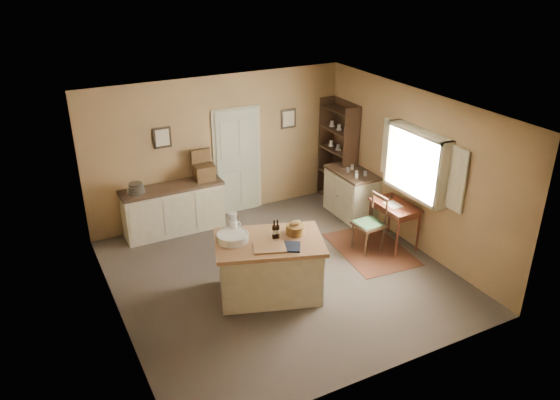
# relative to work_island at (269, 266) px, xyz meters

# --- Properties ---
(ground) EXTENTS (5.00, 5.00, 0.00)m
(ground) POSITION_rel_work_island_xyz_m (0.39, 0.35, -0.48)
(ground) COLOR #4F443D
(ground) RESTS_ON ground
(wall_back) EXTENTS (5.00, 0.10, 2.70)m
(wall_back) POSITION_rel_work_island_xyz_m (0.39, 2.85, 0.87)
(wall_back) COLOR #99754A
(wall_back) RESTS_ON ground
(wall_front) EXTENTS (5.00, 0.10, 2.70)m
(wall_front) POSITION_rel_work_island_xyz_m (0.39, -2.15, 0.87)
(wall_front) COLOR #99754A
(wall_front) RESTS_ON ground
(wall_left) EXTENTS (0.10, 5.00, 2.70)m
(wall_left) POSITION_rel_work_island_xyz_m (-2.11, 0.35, 0.87)
(wall_left) COLOR #99754A
(wall_left) RESTS_ON ground
(wall_right) EXTENTS (0.10, 5.00, 2.70)m
(wall_right) POSITION_rel_work_island_xyz_m (2.89, 0.35, 0.87)
(wall_right) COLOR #99754A
(wall_right) RESTS_ON ground
(ceiling) EXTENTS (5.00, 5.00, 0.00)m
(ceiling) POSITION_rel_work_island_xyz_m (0.39, 0.35, 2.22)
(ceiling) COLOR silver
(ceiling) RESTS_ON wall_back
(door) EXTENTS (0.97, 0.06, 2.11)m
(door) POSITION_rel_work_island_xyz_m (0.74, 2.82, 0.57)
(door) COLOR #A8AF96
(door) RESTS_ON ground
(framed_prints) EXTENTS (2.82, 0.02, 0.38)m
(framed_prints) POSITION_rel_work_island_xyz_m (0.59, 2.83, 1.24)
(framed_prints) COLOR black
(framed_prints) RESTS_ON ground
(window) EXTENTS (0.25, 1.99, 1.12)m
(window) POSITION_rel_work_island_xyz_m (2.81, 0.15, 1.07)
(window) COLOR beige
(window) RESTS_ON ground
(work_island) EXTENTS (1.80, 1.46, 1.20)m
(work_island) POSITION_rel_work_island_xyz_m (0.00, 0.00, 0.00)
(work_island) COLOR beige
(work_island) RESTS_ON ground
(sideboard) EXTENTS (1.82, 0.52, 1.18)m
(sideboard) POSITION_rel_work_island_xyz_m (-0.64, 2.55, -0.00)
(sideboard) COLOR beige
(sideboard) RESTS_ON ground
(rug) EXTENTS (1.24, 1.69, 0.01)m
(rug) POSITION_rel_work_island_xyz_m (2.14, 0.37, -0.48)
(rug) COLOR #44220F
(rug) RESTS_ON ground
(writing_desk) EXTENTS (0.52, 0.85, 0.82)m
(writing_desk) POSITION_rel_work_island_xyz_m (2.59, 0.37, 0.18)
(writing_desk) COLOR #3A170F
(writing_desk) RESTS_ON ground
(desk_chair) EXTENTS (0.47, 0.47, 0.96)m
(desk_chair) POSITION_rel_work_island_xyz_m (2.08, 0.40, -0.00)
(desk_chair) COLOR #301F15
(desk_chair) RESTS_ON ground
(right_cabinet) EXTENTS (0.61, 1.09, 0.99)m
(right_cabinet) POSITION_rel_work_island_xyz_m (2.59, 1.67, -0.02)
(right_cabinet) COLOR beige
(right_cabinet) RESTS_ON ground
(shelving_unit) EXTENTS (0.35, 0.93, 2.06)m
(shelving_unit) POSITION_rel_work_island_xyz_m (2.74, 2.35, 0.54)
(shelving_unit) COLOR #301F15
(shelving_unit) RESTS_ON ground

